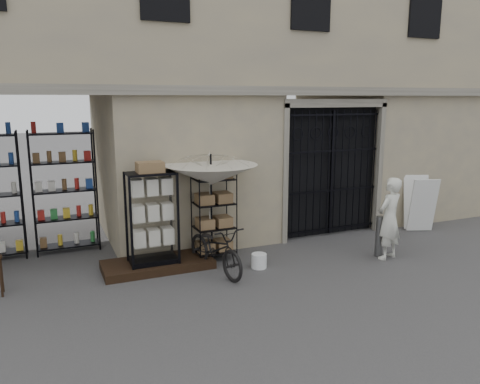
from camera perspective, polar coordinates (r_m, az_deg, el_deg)
name	(u,v)px	position (r m, az deg, el deg)	size (l,w,h in m)	color
ground	(313,278)	(8.45, 8.89, -10.33)	(80.00, 80.00, 0.00)	#232326
main_building	(228,37)	(11.52, -1.50, 18.33)	(14.00, 4.00, 9.00)	tan
shop_recess	(28,186)	(9.57, -24.40, 0.68)	(3.00, 1.70, 3.00)	black
shop_shelving	(27,194)	(10.11, -24.53, -0.25)	(2.70, 0.50, 2.50)	black
iron_gate	(328,170)	(10.85, 10.64, 2.66)	(2.50, 0.21, 3.00)	black
step_platform	(158,264)	(8.91, -10.00, -8.69)	(2.00, 0.90, 0.15)	black
display_cabinet	(152,223)	(8.60, -10.65, -3.70)	(0.89, 0.61, 1.81)	black
wire_rack	(214,218)	(9.09, -3.20, -3.14)	(0.79, 0.61, 1.70)	black
market_umbrella	(211,169)	(8.77, -3.56, 2.80)	(1.90, 1.92, 2.50)	black
white_bucket	(259,261)	(8.79, 2.33, -8.38)	(0.28, 0.28, 0.27)	white
bicycle	(216,272)	(8.65, -2.97, -9.70)	(0.59, 0.89, 1.70)	black
steel_bollard	(379,236)	(9.73, 16.61, -5.20)	(0.15, 0.15, 0.82)	#5C5C5D
shopkeeper	(387,258)	(9.78, 17.46, -7.69)	(0.59, 1.62, 0.39)	silver
easel_sign	(420,204)	(11.84, 21.05, -1.32)	(0.81, 0.87, 1.27)	silver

